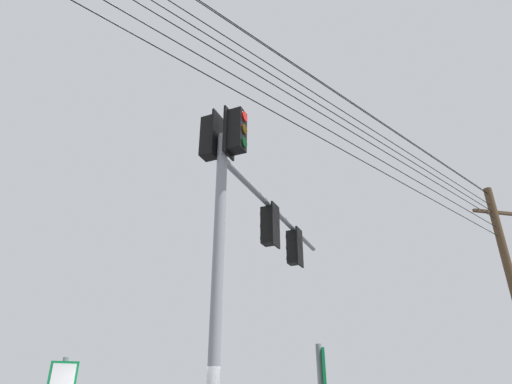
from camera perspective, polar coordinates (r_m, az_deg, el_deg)
signal_mast_assembly at (r=8.75m, az=-0.84°, el=-4.75°), size 0.97×6.29×7.26m
overhead_wire_span at (r=9.40m, az=-11.18°, el=22.55°), size 12.27×27.33×2.45m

